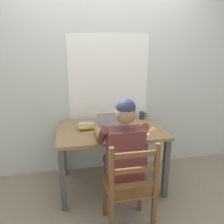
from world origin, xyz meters
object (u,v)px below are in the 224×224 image
Objects in this scene: computer_mouse at (137,132)px; book_stack_main at (86,126)px; seated_person at (122,151)px; landscape_photo_print at (151,129)px; desk at (110,137)px; book_stack_side at (112,120)px; laptop at (113,129)px; coffee_mug_dark at (142,115)px; wooden_chair at (129,188)px; coffee_mug_white at (120,123)px.

computer_mouse is 0.61m from book_stack_main.
seated_person is 0.57m from landscape_photo_print.
landscape_photo_print reaches higher than desk.
book_stack_side is (0.34, 0.15, -0.00)m from book_stack_main.
book_stack_side reaches higher than computer_mouse.
seated_person is at bearing -85.24° from laptop.
book_stack_main is at bearing 169.10° from desk.
book_stack_side is at bearing 81.16° from laptop.
book_stack_main is 1.48× the size of landscape_photo_print.
seated_person reaches higher than coffee_mug_dark.
laptop is at bearing 168.96° from landscape_photo_print.
laptop is 3.30× the size of computer_mouse.
book_stack_side is at bearing 116.54° from computer_mouse.
desk is 0.32m from book_stack_main.
desk is at bearing -106.19° from book_stack_side.
wooden_chair is 0.85m from coffee_mug_white.
coffee_mug_dark reaches higher than coffee_mug_white.
desk is 0.57m from coffee_mug_dark.
desk is at bearing 142.42° from computer_mouse.
desk is 0.98× the size of seated_person.
computer_mouse is at bearing 48.61° from seated_person.
laptop reaches higher than wooden_chair.
wooden_chair is 0.83m from landscape_photo_print.
coffee_mug_white is 0.40m from book_stack_main.
wooden_chair reaches higher than desk.
seated_person reaches higher than desk.
laptop is 2.95× the size of coffee_mug_dark.
landscape_photo_print is (0.20, 0.10, -0.02)m from computer_mouse.
book_stack_main is (-0.31, 0.53, 0.09)m from seated_person.
landscape_photo_print is at bearing 6.51° from laptop.
coffee_mug_white is (0.09, 0.50, 0.11)m from seated_person.
coffee_mug_dark is at bearing 8.78° from book_stack_side.
desk is 0.48m from seated_person.
coffee_mug_white reaches higher than book_stack_main.
laptop is at bearing 92.53° from wooden_chair.
coffee_mug_dark is (0.21, 0.48, 0.03)m from computer_mouse.
desk is at bearing 92.30° from wooden_chair.
wooden_chair is at bearing -87.47° from laptop.
desk is 10.77× the size of coffee_mug_white.
coffee_mug_white reaches higher than desk.
wooden_chair is 9.56× the size of computer_mouse.
coffee_mug_white reaches higher than computer_mouse.
seated_person is at bearing 90.00° from wooden_chair.
landscape_photo_print is (0.75, -0.16, -0.03)m from book_stack_main.
book_stack_main is at bearing 154.70° from computer_mouse.
desk is 0.22m from laptop.
book_stack_side is at bearing 24.11° from book_stack_main.
wooden_chair is 4.97× the size of book_stack_main.
laptop is at bearing -88.58° from desk.
landscape_photo_print is at bearing -92.05° from coffee_mug_dark.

